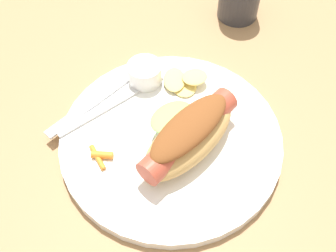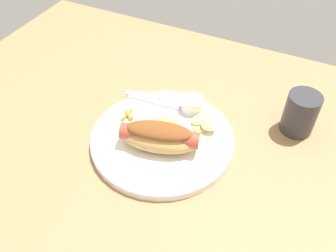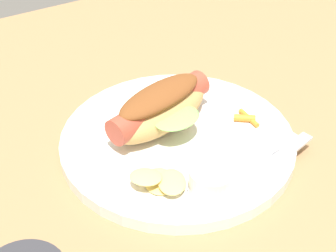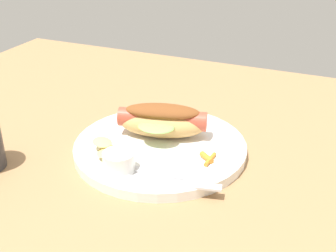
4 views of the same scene
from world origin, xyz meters
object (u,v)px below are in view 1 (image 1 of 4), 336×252
sauce_ramekin (145,73)px  knife (94,102)px  chips_pile (184,81)px  hot_dog (190,136)px  carrot_garnish (100,156)px  fork (109,105)px  plate (171,139)px

sauce_ramekin → knife: 8.02cm
knife → chips_pile: (11.95, -4.05, 0.55)cm
hot_dog → sauce_ramekin: bearing=68.9°
sauce_ramekin → carrot_garnish: 13.74cm
fork → knife: 2.20cm
plate → chips_pile: 8.98cm
chips_pile → hot_dog: bearing=-121.0°
sauce_ramekin → hot_dog: bearing=-96.5°
sauce_ramekin → knife: size_ratio=0.30×
plate → knife: (-5.68, 10.29, 0.98)cm
plate → hot_dog: 4.75cm
hot_dog → knife: bearing=101.4°
hot_dog → fork: hot_dog is taller
chips_pile → carrot_garnish: 15.86cm
fork → carrot_garnish: carrot_garnish is taller
plate → chips_pile: bearing=44.9°
plate → knife: 11.79cm
fork → chips_pile: chips_pile is taller
knife → sauce_ramekin: bearing=-15.6°
plate → sauce_ramekin: bearing=77.3°
fork → chips_pile: size_ratio=2.33×
hot_dog → chips_pile: hot_dog is taller
sauce_ramekin → knife: bearing=177.1°
chips_pile → knife: bearing=161.3°
plate → hot_dog: hot_dog is taller
sauce_ramekin → carrot_garnish: sauce_ramekin is taller
carrot_garnish → knife: bearing=67.9°
hot_dog → sauce_ramekin: (1.45, 12.80, -1.37)cm
hot_dog → knife: hot_dog is taller
sauce_ramekin → chips_pile: size_ratio=0.67×
hot_dog → sauce_ramekin: size_ratio=3.36×
sauce_ramekin → fork: 6.76cm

